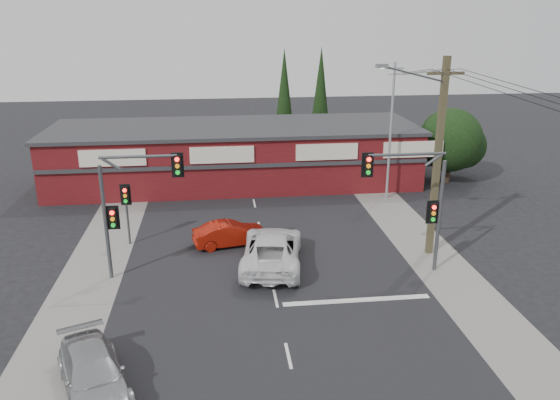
{
  "coord_description": "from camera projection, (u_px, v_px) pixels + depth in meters",
  "views": [
    {
      "loc": [
        -2.3,
        -22.04,
        11.81
      ],
      "look_at": [
        0.66,
        3.0,
        3.22
      ],
      "focal_mm": 35.0,
      "sensor_mm": 36.0,
      "label": 1
    }
  ],
  "objects": [
    {
      "name": "power_lines",
      "position": [
        503.0,
        92.0,
        20.49
      ],
      "size": [
        2.01,
        29.0,
        1.22
      ],
      "color": "black",
      "rests_on": "ground"
    },
    {
      "name": "ground",
      "position": [
        273.0,
        289.0,
        24.79
      ],
      "size": [
        120.0,
        120.0,
        0.0
      ],
      "primitive_type": "plane",
      "color": "black",
      "rests_on": "ground"
    },
    {
      "name": "verge_left",
      "position": [
        102.0,
        252.0,
        28.54
      ],
      "size": [
        3.0,
        70.0,
        0.02
      ],
      "primitive_type": "cube",
      "color": "gray",
      "rests_on": "ground"
    },
    {
      "name": "steel_pole",
      "position": [
        391.0,
        130.0,
        35.55
      ],
      "size": [
        1.2,
        0.16,
        9.0
      ],
      "color": "gray",
      "rests_on": "ground"
    },
    {
      "name": "traffic_mast_right",
      "position": [
        418.0,
        194.0,
        25.22
      ],
      "size": [
        3.96,
        0.27,
        5.97
      ],
      "color": "#47494C",
      "rests_on": "ground"
    },
    {
      "name": "conifer_far",
      "position": [
        321.0,
        90.0,
        48.24
      ],
      "size": [
        1.8,
        1.8,
        9.25
      ],
      "color": "#2D2116",
      "rests_on": "ground"
    },
    {
      "name": "tree_cluster",
      "position": [
        450.0,
        143.0,
        40.0
      ],
      "size": [
        5.9,
        5.1,
        5.5
      ],
      "color": "#2D2116",
      "rests_on": "ground"
    },
    {
      "name": "conifer_near",
      "position": [
        284.0,
        94.0,
        45.97
      ],
      "size": [
        1.8,
        1.8,
        9.25
      ],
      "color": "#2D2116",
      "rests_on": "ground"
    },
    {
      "name": "utility_pole",
      "position": [
        436.0,
        152.0,
        26.78
      ],
      "size": [
        4.38,
        0.59,
        10.0
      ],
      "color": "#4B432A",
      "rests_on": "ground"
    },
    {
      "name": "verge_right",
      "position": [
        415.0,
        238.0,
        30.43
      ],
      "size": [
        3.0,
        70.0,
        0.02
      ],
      "primitive_type": "cube",
      "color": "gray",
      "rests_on": "ground"
    },
    {
      "name": "silver_suv",
      "position": [
        93.0,
        374.0,
        17.83
      ],
      "size": [
        3.45,
        5.02,
        1.35
      ],
      "primitive_type": "imported",
      "rotation": [
        0.0,
        0.0,
        0.37
      ],
      "color": "#A5A8AA",
      "rests_on": "ground"
    },
    {
      "name": "road_strip",
      "position": [
        264.0,
        245.0,
        29.49
      ],
      "size": [
        14.0,
        70.0,
        0.01
      ],
      "primitive_type": "cube",
      "color": "black",
      "rests_on": "ground"
    },
    {
      "name": "pedestal_signal",
      "position": [
        126.0,
        202.0,
        28.86
      ],
      "size": [
        0.55,
        0.27,
        3.38
      ],
      "color": "#47494C",
      "rests_on": "ground"
    },
    {
      "name": "lane_dashes",
      "position": [
        271.0,
        276.0,
        25.92
      ],
      "size": [
        0.12,
        40.02,
        0.01
      ],
      "color": "silver",
      "rests_on": "ground"
    },
    {
      "name": "stop_line",
      "position": [
        357.0,
        300.0,
        23.76
      ],
      "size": [
        6.5,
        0.35,
        0.01
      ],
      "primitive_type": "cube",
      "color": "silver",
      "rests_on": "ground"
    },
    {
      "name": "red_sedan",
      "position": [
        230.0,
        234.0,
        29.29
      ],
      "size": [
        4.15,
        2.14,
        1.3
      ],
      "primitive_type": "imported",
      "rotation": [
        0.0,
        0.0,
        1.77
      ],
      "color": "maroon",
      "rests_on": "ground"
    },
    {
      "name": "shop_building",
      "position": [
        235.0,
        154.0,
        39.96
      ],
      "size": [
        27.3,
        8.4,
        4.22
      ],
      "color": "#501013",
      "rests_on": "ground"
    },
    {
      "name": "white_suv",
      "position": [
        272.0,
        249.0,
        26.9
      ],
      "size": [
        3.72,
        6.46,
        1.69
      ],
      "primitive_type": "imported",
      "rotation": [
        0.0,
        0.0,
        2.99
      ],
      "color": "white",
      "rests_on": "ground"
    },
    {
      "name": "traffic_mast_left",
      "position": [
        127.0,
        198.0,
        24.69
      ],
      "size": [
        3.77,
        0.27,
        5.97
      ],
      "color": "#47494C",
      "rests_on": "ground"
    }
  ]
}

